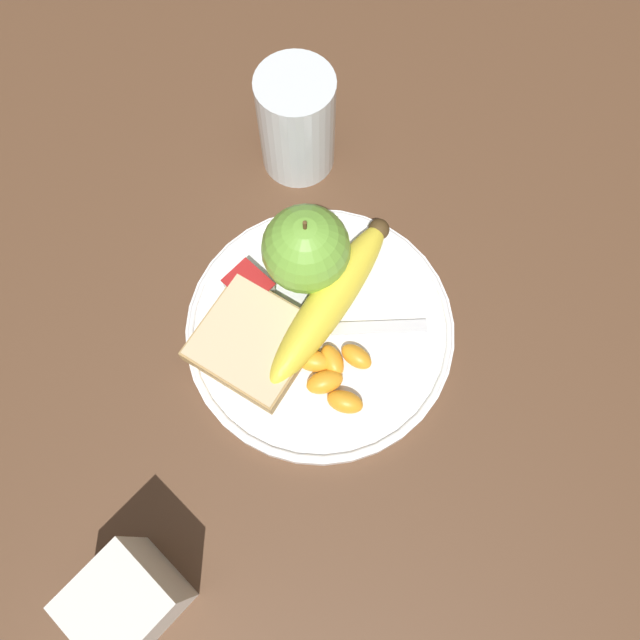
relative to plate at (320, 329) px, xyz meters
name	(u,v)px	position (x,y,z in m)	size (l,w,h in m)	color
ground_plane	(320,331)	(0.00, 0.00, -0.01)	(3.00, 3.00, 0.00)	brown
plate	(320,329)	(0.00, 0.00, 0.00)	(0.25, 0.25, 0.01)	white
juice_glass	(297,125)	(-0.15, 0.13, 0.05)	(0.08, 0.08, 0.11)	silver
apple	(306,249)	(-0.05, 0.04, 0.05)	(0.08, 0.08, 0.09)	#72B23D
banana	(331,299)	(-0.01, 0.02, 0.02)	(0.07, 0.19, 0.04)	yellow
bread_slice	(254,342)	(-0.03, -0.05, 0.02)	(0.12, 0.11, 0.02)	#AB8751
fork	(322,330)	(0.00, 0.00, 0.01)	(0.13, 0.13, 0.00)	silver
jam_packet	(249,287)	(-0.07, -0.02, 0.01)	(0.04, 0.03, 0.02)	white
orange_segment_0	(314,361)	(0.02, -0.03, 0.01)	(0.04, 0.03, 0.02)	orange
orange_segment_1	(332,361)	(0.03, -0.02, 0.01)	(0.04, 0.03, 0.02)	orange
orange_segment_2	(355,358)	(0.05, 0.00, 0.01)	(0.03, 0.02, 0.02)	orange
orange_segment_3	(325,382)	(0.04, -0.04, 0.01)	(0.03, 0.04, 0.02)	orange
orange_segment_4	(345,402)	(0.07, -0.04, 0.01)	(0.04, 0.03, 0.02)	orange
condiment_caddy	(128,601)	(0.05, -0.27, 0.04)	(0.07, 0.07, 0.09)	silver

